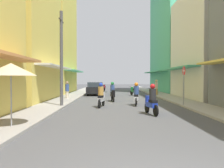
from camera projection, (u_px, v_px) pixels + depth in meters
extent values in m
plane|color=#4C4C4F|center=(119.00, 96.00, 24.50)|extent=(109.10, 109.10, 0.00)
cube|color=#9E9991|center=(73.00, 96.00, 24.46)|extent=(2.05, 57.59, 0.12)
cube|color=#ADA89E|center=(165.00, 96.00, 24.54)|extent=(2.05, 57.59, 0.12)
cube|color=#EFD159|center=(13.00, 11.00, 19.25)|extent=(6.00, 9.16, 14.66)
cube|color=silver|center=(56.00, 67.00, 19.38)|extent=(1.10, 8.24, 0.12)
cube|color=#EFD159|center=(47.00, 26.00, 29.58)|extent=(6.00, 10.39, 16.83)
cube|color=#4CB28C|center=(75.00, 71.00, 29.73)|extent=(1.10, 9.36, 0.12)
cube|color=silver|center=(216.00, 46.00, 21.56)|extent=(6.00, 9.30, 9.72)
cube|color=#4CB28C|center=(178.00, 68.00, 21.57)|extent=(1.10, 8.37, 0.12)
cube|color=#4CB28C|center=(180.00, 28.00, 32.91)|extent=(6.00, 12.98, 17.76)
cube|color=#4CB28C|center=(154.00, 72.00, 33.02)|extent=(1.10, 11.68, 0.12)
cylinder|color=black|center=(132.00, 93.00, 26.33)|extent=(0.25, 0.56, 0.56)
cylinder|color=black|center=(136.00, 93.00, 25.15)|extent=(0.25, 0.56, 0.56)
cube|color=#197233|center=(134.00, 91.00, 25.69)|extent=(0.58, 1.04, 0.24)
cube|color=black|center=(135.00, 89.00, 25.49)|extent=(0.44, 0.62, 0.14)
cylinder|color=#197233|center=(132.00, 89.00, 26.20)|extent=(0.28, 0.28, 0.45)
cylinder|color=black|center=(132.00, 87.00, 26.20)|extent=(0.53, 0.20, 0.03)
cylinder|color=black|center=(137.00, 100.00, 16.85)|extent=(0.16, 0.57, 0.56)
cylinder|color=black|center=(136.00, 102.00, 15.61)|extent=(0.16, 0.57, 0.56)
cube|color=silver|center=(136.00, 98.00, 16.17)|extent=(0.42, 1.03, 0.24)
cube|color=black|center=(136.00, 95.00, 15.97)|extent=(0.36, 0.59, 0.14)
cylinder|color=silver|center=(137.00, 95.00, 16.71)|extent=(0.28, 0.28, 0.45)
cylinder|color=black|center=(137.00, 91.00, 16.71)|extent=(0.55, 0.11, 0.03)
cylinder|color=#334C8C|center=(136.00, 90.00, 16.01)|extent=(0.34, 0.34, 0.55)
sphere|color=orange|center=(136.00, 84.00, 16.00)|extent=(0.26, 0.26, 0.26)
cylinder|color=black|center=(114.00, 99.00, 18.47)|extent=(0.13, 0.57, 0.56)
cylinder|color=black|center=(112.00, 97.00, 19.72)|extent=(0.13, 0.57, 0.56)
cube|color=black|center=(113.00, 95.00, 19.14)|extent=(0.38, 1.02, 0.24)
cube|color=black|center=(112.00, 93.00, 19.33)|extent=(0.33, 0.58, 0.14)
cylinder|color=black|center=(113.00, 93.00, 18.59)|extent=(0.28, 0.28, 0.45)
cylinder|color=black|center=(113.00, 90.00, 18.58)|extent=(0.55, 0.08, 0.03)
cylinder|color=#334C8C|center=(112.00, 88.00, 19.28)|extent=(0.34, 0.34, 0.55)
sphere|color=#197233|center=(112.00, 83.00, 19.27)|extent=(0.26, 0.26, 0.26)
cylinder|color=black|center=(104.00, 89.00, 35.10)|extent=(0.11, 0.56, 0.56)
cylinder|color=black|center=(105.00, 89.00, 36.35)|extent=(0.11, 0.56, 0.56)
cube|color=maroon|center=(104.00, 88.00, 35.77)|extent=(0.34, 1.02, 0.24)
cube|color=black|center=(105.00, 86.00, 35.97)|extent=(0.31, 0.58, 0.14)
cylinder|color=maroon|center=(104.00, 86.00, 35.22)|extent=(0.28, 0.28, 0.45)
cylinder|color=black|center=(104.00, 85.00, 35.21)|extent=(0.55, 0.06, 0.03)
cylinder|color=black|center=(147.00, 108.00, 12.70)|extent=(0.18, 0.57, 0.56)
cylinder|color=black|center=(156.00, 111.00, 11.47)|extent=(0.18, 0.57, 0.56)
cube|color=#1E38B7|center=(151.00, 105.00, 12.03)|extent=(0.46, 1.03, 0.24)
cube|color=black|center=(153.00, 101.00, 11.83)|extent=(0.38, 0.60, 0.14)
cylinder|color=#1E38B7|center=(148.00, 100.00, 12.57)|extent=(0.28, 0.28, 0.45)
cylinder|color=black|center=(148.00, 95.00, 12.56)|extent=(0.55, 0.13, 0.03)
cylinder|color=#262628|center=(153.00, 94.00, 11.87)|extent=(0.34, 0.34, 0.55)
sphere|color=red|center=(153.00, 86.00, 11.86)|extent=(0.26, 0.26, 0.26)
cylinder|color=black|center=(103.00, 102.00, 15.89)|extent=(0.17, 0.57, 0.56)
cylinder|color=black|center=(99.00, 104.00, 14.66)|extent=(0.17, 0.57, 0.56)
cube|color=#B2B2B7|center=(101.00, 99.00, 15.22)|extent=(0.44, 1.03, 0.24)
cube|color=black|center=(101.00, 97.00, 15.02)|extent=(0.37, 0.60, 0.14)
cylinder|color=#B2B2B7|center=(103.00, 96.00, 15.76)|extent=(0.28, 0.28, 0.45)
cylinder|color=black|center=(103.00, 92.00, 15.75)|extent=(0.55, 0.12, 0.03)
cylinder|color=#BF8C3F|center=(101.00, 91.00, 15.06)|extent=(0.34, 0.34, 0.55)
sphere|color=#1E38B7|center=(101.00, 85.00, 15.05)|extent=(0.26, 0.26, 0.26)
cube|color=black|center=(96.00, 90.00, 26.45)|extent=(1.77, 4.10, 0.70)
cube|color=#333D47|center=(95.00, 85.00, 26.29)|extent=(1.61, 2.10, 0.60)
cylinder|color=black|center=(90.00, 92.00, 27.69)|extent=(0.18, 0.64, 0.64)
cylinder|color=black|center=(103.00, 92.00, 27.71)|extent=(0.18, 0.64, 0.64)
cylinder|color=black|center=(88.00, 93.00, 25.20)|extent=(0.18, 0.64, 0.64)
cylinder|color=black|center=(102.00, 93.00, 25.21)|extent=(0.18, 0.64, 0.64)
cylinder|color=#BF8C3F|center=(156.00, 92.00, 25.41)|extent=(0.28, 0.28, 0.78)
cylinder|color=beige|center=(156.00, 86.00, 25.39)|extent=(0.34, 0.34, 0.65)
sphere|color=tan|center=(156.00, 81.00, 25.38)|extent=(0.22, 0.22, 0.22)
cone|color=#D1B77A|center=(156.00, 80.00, 25.38)|extent=(0.44, 0.44, 0.16)
cylinder|color=beige|center=(67.00, 95.00, 20.87)|extent=(0.28, 0.28, 0.73)
cylinder|color=#334C8C|center=(67.00, 88.00, 20.86)|extent=(0.34, 0.34, 0.62)
sphere|color=tan|center=(67.00, 83.00, 20.85)|extent=(0.22, 0.22, 0.22)
cylinder|color=#99999E|center=(11.00, 99.00, 8.46)|extent=(0.05, 0.05, 2.21)
cone|color=beige|center=(11.00, 69.00, 8.44)|extent=(1.82, 1.82, 0.45)
cylinder|color=#4C4C4F|center=(61.00, 59.00, 15.08)|extent=(0.20, 0.20, 6.13)
cylinder|color=#3F382D|center=(61.00, 21.00, 15.02)|extent=(0.08, 1.20, 0.08)
cylinder|color=gray|center=(184.00, 87.00, 15.44)|extent=(0.07, 0.07, 2.60)
cylinder|color=red|center=(184.00, 71.00, 15.42)|extent=(0.02, 0.60, 0.60)
cube|color=white|center=(184.00, 71.00, 15.42)|extent=(0.03, 0.40, 0.10)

